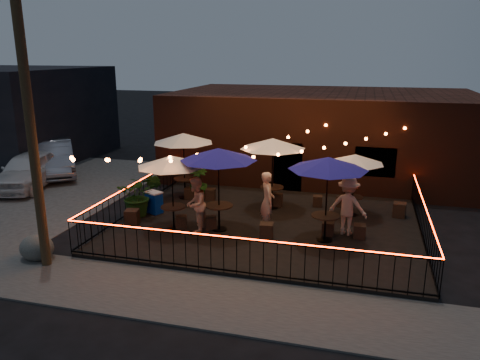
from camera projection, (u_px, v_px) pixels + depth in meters
The scene contains 38 objects.
ground at pixel (254, 250), 14.27m from camera, with size 110.00×110.00×0.00m, color black.
patio at pixel (268, 225), 16.11m from camera, with size 10.00×8.00×0.15m, color black.
sidewalk at pixel (223, 302), 11.24m from camera, with size 18.00×2.50×0.05m, color #3C3938.
parking_lot at pixel (15, 186), 21.00m from camera, with size 11.00×12.00×0.02m, color #3C3938.
brick_building at pixel (322, 133), 22.80m from camera, with size 14.00×8.00×4.00m.
utility_pole at pixel (30, 125), 12.15m from camera, with size 0.26×0.26×8.00m, color #392D17.
fence_front at pixel (237, 256), 12.23m from camera, with size 10.00×0.04×1.04m.
fence_left at pixel (135, 197), 17.21m from camera, with size 0.04×8.00×1.04m.
fence_right at pixel (423, 222), 14.70m from camera, with size 0.04×8.00×1.04m.
festoon_lights at pixel (237, 156), 15.44m from camera, with size 10.02×8.72×1.32m.
cafe_table_0 at pixel (171, 162), 14.98m from camera, with size 2.48×2.48×2.48m.
cafe_table_1 at pixel (183, 139), 18.22m from camera, with size 2.44×2.44×2.63m.
cafe_table_2 at pixel (218, 155), 14.80m from camera, with size 3.04×3.04×2.75m.
cafe_table_3 at pixel (273, 145), 16.99m from camera, with size 3.09×3.09×2.66m.
cafe_table_4 at pixel (328, 165), 13.94m from camera, with size 2.69×2.69×2.66m.
cafe_table_5 at pixel (355, 160), 16.32m from camera, with size 2.56×2.56×2.23m.
bistro_chair_0 at pixel (132, 217), 15.88m from camera, with size 0.43×0.43×0.51m, color black.
bistro_chair_1 at pixel (181, 222), 15.54m from camera, with size 0.36×0.36×0.43m, color black.
bistro_chair_2 at pixel (190, 193), 18.67m from camera, with size 0.38×0.38×0.45m, color black.
bistro_chair_3 at pixel (211, 194), 18.58m from camera, with size 0.36×0.36×0.43m, color black.
bistro_chair_4 at pixel (211, 223), 15.49m from camera, with size 0.36×0.36×0.43m, color black.
bistro_chair_5 at pixel (266, 231), 14.71m from camera, with size 0.41×0.41×0.49m, color black.
bistro_chair_6 at pixel (277, 200), 17.75m from camera, with size 0.41×0.41×0.48m, color black.
bistro_chair_7 at pixel (317, 201), 17.76m from camera, with size 0.35×0.35×0.41m, color black.
bistro_chair_8 at pixel (328, 228), 14.97m from camera, with size 0.37×0.37×0.44m, color black.
bistro_chair_9 at pixel (359, 231), 14.73m from camera, with size 0.37×0.37×0.44m, color black.
bistro_chair_10 at pixel (342, 202), 17.70m from camera, with size 0.35×0.35×0.41m, color black.
bistro_chair_11 at pixel (399, 210), 16.62m from camera, with size 0.43×0.43×0.51m, color black.
patron_a at pixel (267, 200), 15.35m from camera, with size 0.70×0.46×1.93m, color beige.
patron_b at pixel (196, 204), 15.12m from camera, with size 0.89×0.69×1.82m, color #D2AC86.
patron_c at pixel (348, 206), 14.85m from camera, with size 1.23×0.71×1.90m, color #E4AA91.
potted_shrub_a at pixel (138, 196), 16.60m from camera, with size 1.35×1.17×1.51m, color #19360F.
potted_shrub_b at pixel (153, 190), 17.75m from camera, with size 0.68×0.55×1.24m, color #183F0C.
potted_shrub_c at pixel (198, 182), 18.71m from camera, with size 0.73×0.73×1.31m, color #0D330F.
cooler at pixel (154, 202), 16.99m from camera, with size 0.72×0.64×0.79m.
boulder at pixel (37, 248), 13.49m from camera, with size 0.94×0.80×0.74m, color #464641.
car_white at pixel (29, 170), 20.68m from camera, with size 1.85×4.59×1.56m, color silver.
car_silver at pixel (54, 158), 22.82m from camera, with size 1.74×5.00×1.65m, color #A1A1A9.
Camera 1 is at (3.01, -12.86, 5.82)m, focal length 35.00 mm.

